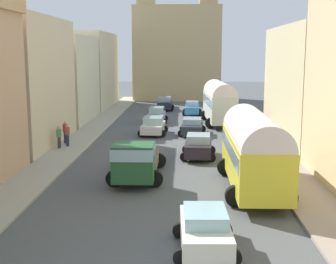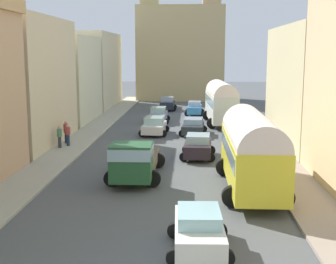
% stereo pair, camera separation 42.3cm
% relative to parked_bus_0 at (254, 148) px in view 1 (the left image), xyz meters
% --- Properties ---
extents(ground_plane, '(154.00, 154.00, 0.00)m').
position_rel_parked_bus_0_xyz_m(ground_plane, '(-4.70, 14.33, -2.20)').
color(ground_plane, '#4D5051').
extents(sidewalk_left, '(2.50, 70.00, 0.14)m').
position_rel_parked_bus_0_xyz_m(sidewalk_left, '(-11.95, 14.33, -2.13)').
color(sidewalk_left, '#A09F8D').
rests_on(sidewalk_left, ground).
extents(sidewalk_right, '(2.50, 70.00, 0.14)m').
position_rel_parked_bus_0_xyz_m(sidewalk_right, '(2.55, 14.33, -2.13)').
color(sidewalk_right, gray).
rests_on(sidewalk_right, ground).
extents(building_left_2, '(5.64, 11.95, 9.64)m').
position_rel_parked_bus_0_xyz_m(building_left_2, '(-16.02, 11.16, 2.62)').
color(building_left_2, beige).
rests_on(building_left_2, ground).
extents(building_left_3, '(4.68, 10.84, 8.67)m').
position_rel_parked_bus_0_xyz_m(building_left_3, '(-15.54, 23.44, 2.14)').
color(building_left_3, beige).
rests_on(building_left_3, ground).
extents(building_left_4, '(5.80, 14.51, 9.55)m').
position_rel_parked_bus_0_xyz_m(building_left_4, '(-16.10, 36.79, 2.58)').
color(building_left_4, beige).
rests_on(building_left_4, ground).
extents(building_right_2, '(5.43, 13.85, 9.03)m').
position_rel_parked_bus_0_xyz_m(building_right_2, '(6.51, 12.60, 2.32)').
color(building_right_2, '#CABD8E').
rests_on(building_right_2, ground).
extents(distant_church, '(12.85, 7.03, 20.51)m').
position_rel_parked_bus_0_xyz_m(distant_church, '(-4.70, 46.88, 5.40)').
color(distant_church, tan).
rests_on(distant_church, ground).
extents(parked_bus_0, '(3.35, 8.90, 4.00)m').
position_rel_parked_bus_0_xyz_m(parked_bus_0, '(0.00, 0.00, 0.00)').
color(parked_bus_0, yellow).
rests_on(parked_bus_0, ground).
extents(parked_bus_1, '(3.51, 8.99, 4.21)m').
position_rel_parked_bus_0_xyz_m(parked_bus_1, '(-0.12, 22.36, 0.15)').
color(parked_bus_1, beige).
rests_on(parked_bus_1, ground).
extents(cargo_truck_0, '(3.03, 6.96, 2.36)m').
position_rel_parked_bus_0_xyz_m(cargo_truck_0, '(-6.16, 1.47, -0.99)').
color(cargo_truck_0, '#24532E').
rests_on(cargo_truck_0, ground).
extents(car_0, '(2.50, 4.11, 1.54)m').
position_rel_parked_bus_0_xyz_m(car_0, '(-6.24, 16.10, -1.43)').
color(car_0, silver).
rests_on(car_0, ground).
extents(car_1, '(2.25, 4.00, 1.61)m').
position_rel_parked_bus_0_xyz_m(car_1, '(-6.35, 22.91, -1.40)').
color(car_1, gray).
rests_on(car_1, ground).
extents(car_2, '(2.28, 3.80, 1.67)m').
position_rel_parked_bus_0_xyz_m(car_2, '(-5.98, 33.37, -1.37)').
color(car_2, '#20252F').
rests_on(car_2, ground).
extents(car_3, '(2.36, 3.82, 1.54)m').
position_rel_parked_bus_0_xyz_m(car_3, '(-2.80, -7.62, -1.42)').
color(car_3, silver).
rests_on(car_3, ground).
extents(car_4, '(2.47, 3.86, 1.59)m').
position_rel_parked_bus_0_xyz_m(car_4, '(-2.60, 7.26, -1.40)').
color(car_4, '#2B1F28').
rests_on(car_4, ground).
extents(car_5, '(2.50, 4.23, 1.43)m').
position_rel_parked_bus_0_xyz_m(car_5, '(-2.87, 16.24, -1.46)').
color(car_5, '#232B30').
rests_on(car_5, ground).
extents(car_6, '(2.28, 3.98, 1.56)m').
position_rel_parked_bus_0_xyz_m(car_6, '(-2.66, 29.08, -1.41)').
color(car_6, '#408ECB').
rests_on(car_6, ground).
extents(pedestrian_0, '(0.53, 0.53, 1.86)m').
position_rel_parked_bus_0_xyz_m(pedestrian_0, '(-12.67, 11.25, -1.14)').
color(pedestrian_0, '#1E1E3B').
rests_on(pedestrian_0, ground).
extents(pedestrian_1, '(0.46, 0.46, 1.76)m').
position_rel_parked_bus_0_xyz_m(pedestrian_1, '(-12.24, 10.17, -1.20)').
color(pedestrian_1, '#1D3148').
rests_on(pedestrian_1, ground).
extents(pedestrian_2, '(0.51, 0.51, 1.75)m').
position_rel_parked_bus_0_xyz_m(pedestrian_2, '(-12.65, 9.42, -1.20)').
color(pedestrian_2, '#30323B').
rests_on(pedestrian_2, ground).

